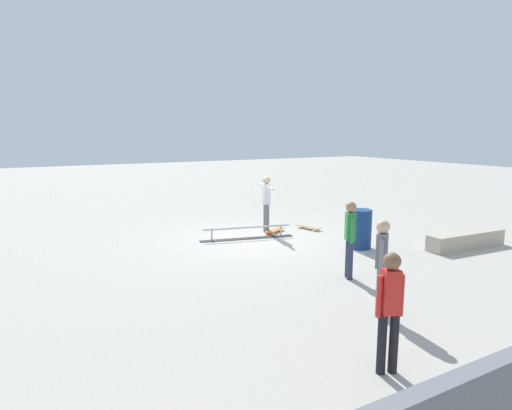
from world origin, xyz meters
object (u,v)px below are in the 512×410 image
object	(u,v)px
bystander_grey_shirt	(381,262)
bystander_green_shirt	(350,235)
skate_ledge	(466,240)
bystander_red_shirt	(390,306)
trash_bin	(360,229)
skateboard_main	(275,230)
skater_main	(266,200)
grind_rail	(247,234)
loose_skateboard_natural	(309,227)

from	to	relation	value
bystander_grey_shirt	bystander_green_shirt	distance (m)	1.73
skate_ledge	bystander_red_shirt	size ratio (longest dim) A/B	1.54
bystander_red_shirt	trash_bin	size ratio (longest dim) A/B	1.54
skate_ledge	skateboard_main	bearing A→B (deg)	-48.23
skater_main	bystander_grey_shirt	bearing A→B (deg)	0.88
skate_ledge	bystander_grey_shirt	bearing A→B (deg)	21.41
skateboard_main	grind_rail	bearing A→B (deg)	-14.49
grind_rail	skateboard_main	world-z (taller)	grind_rail
grind_rail	bystander_red_shirt	size ratio (longest dim) A/B	1.71
bystander_green_shirt	skate_ledge	bearing A→B (deg)	122.04
skater_main	skateboard_main	xyz separation A→B (m)	(-0.20, 0.14, -0.87)
bystander_green_shirt	loose_skateboard_natural	xyz separation A→B (m)	(-1.89, -3.92, -0.79)
grind_rail	loose_skateboard_natural	xyz separation A→B (m)	(-2.14, -0.12, -0.07)
bystander_green_shirt	bystander_red_shirt	distance (m)	3.41
grind_rail	skateboard_main	xyz separation A→B (m)	(-1.03, -0.24, -0.07)
loose_skateboard_natural	skater_main	bearing A→B (deg)	63.00
grind_rail	skate_ledge	distance (m)	5.56
skateboard_main	bystander_red_shirt	distance (m)	7.41
skater_main	loose_skateboard_natural	size ratio (longest dim) A/B	1.97
skateboard_main	bystander_grey_shirt	xyz separation A→B (m)	(1.52, 5.60, 0.79)
trash_bin	grind_rail	bearing A→B (deg)	-47.47
skate_ledge	bystander_grey_shirt	xyz separation A→B (m)	(4.83, 1.90, 0.67)
loose_skateboard_natural	bystander_green_shirt	bearing A→B (deg)	138.55
skate_ledge	loose_skateboard_natural	xyz separation A→B (m)	(2.21, -3.59, -0.12)
bystander_grey_shirt	bystander_red_shirt	distance (m)	1.71
grind_rail	bystander_red_shirt	xyz separation A→B (m)	(1.64, 6.64, 0.70)
skater_main	bystander_red_shirt	distance (m)	7.44
skater_main	bystander_green_shirt	world-z (taller)	skater_main
bystander_red_shirt	loose_skateboard_natural	world-z (taller)	bystander_red_shirt
grind_rail	bystander_green_shirt	xyz separation A→B (m)	(-0.25, 3.80, 0.72)
grind_rail	bystander_grey_shirt	distance (m)	5.43
bystander_grey_shirt	trash_bin	size ratio (longest dim) A/B	1.58
bystander_grey_shirt	loose_skateboard_natural	bearing A→B (deg)	21.96
skate_ledge	skater_main	world-z (taller)	skater_main
bystander_green_shirt	skater_main	bearing A→B (deg)	-160.45
loose_skateboard_natural	trash_bin	world-z (taller)	trash_bin
skater_main	bystander_green_shirt	size ratio (longest dim) A/B	1.06
grind_rail	bystander_green_shirt	distance (m)	3.87
skater_main	bystander_green_shirt	bearing A→B (deg)	5.96
bystander_green_shirt	skateboard_main	bearing A→B (deg)	-163.52
loose_skateboard_natural	trash_bin	bearing A→B (deg)	161.04
bystander_grey_shirt	trash_bin	bearing A→B (deg)	9.34
bystander_grey_shirt	bystander_red_shirt	bearing A→B (deg)	-174.42
loose_skateboard_natural	skateboard_main	bearing A→B (deg)	68.25
skater_main	loose_skateboard_natural	xyz separation A→B (m)	(-1.31, 0.26, -0.87)
grind_rail	loose_skateboard_natural	distance (m)	2.14
bystander_green_shirt	loose_skateboard_natural	bearing A→B (deg)	-178.26
skater_main	bystander_green_shirt	xyz separation A→B (m)	(0.58, 4.18, -0.08)
skateboard_main	trash_bin	xyz separation A→B (m)	(-0.98, 2.43, 0.41)
bystander_grey_shirt	bystander_green_shirt	size ratio (longest dim) A/B	1.00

